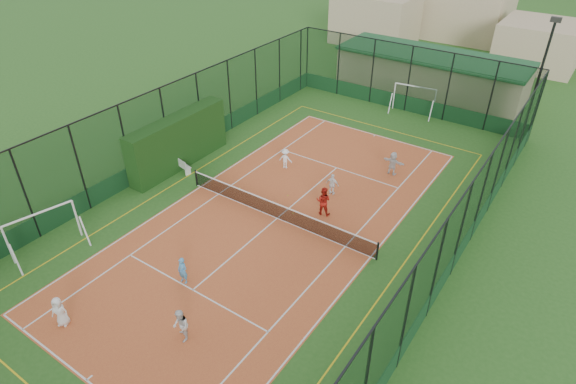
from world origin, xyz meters
name	(u,v)px	position (x,y,z in m)	size (l,w,h in m)	color
ground	(277,218)	(0.00, 0.00, 0.00)	(300.00, 300.00, 0.00)	#27581E
court_slab	(277,218)	(0.00, 0.00, 0.01)	(11.17, 23.97, 0.01)	#AD4126
tennis_net	(277,210)	(0.00, 0.00, 0.53)	(11.67, 0.12, 1.06)	black
perimeter_fence	(277,179)	(0.00, 0.00, 2.50)	(18.12, 34.12, 5.00)	#113416
floodlight_ne	(537,84)	(8.60, 16.60, 4.12)	(0.60, 0.26, 8.25)	black
clubhouse	(431,72)	(0.00, 22.00, 1.57)	(15.20, 7.20, 3.15)	tan
hedge_left	(178,142)	(-8.30, 1.26, 1.61)	(1.10, 7.37, 3.22)	black
white_bench	(181,163)	(-7.80, 0.75, 0.48)	(1.72, 0.47, 0.97)	white
futsal_goal_near	(44,231)	(-7.76, -8.28, 1.06)	(0.95, 3.28, 2.11)	white
futsal_goal_far	(414,99)	(0.61, 17.03, 1.03)	(3.20, 0.93, 2.07)	white
child_near_left	(60,311)	(-3.00, -10.75, 0.71)	(0.69, 0.45, 1.40)	white
child_near_mid	(183,271)	(-0.67, -6.23, 0.68)	(0.49, 0.32, 1.34)	#4B99D5
child_near_right	(181,326)	(1.55, -8.56, 0.76)	(0.73, 0.57, 1.50)	silver
child_far_left	(285,159)	(-2.64, 4.61, 0.65)	(0.83, 0.48, 1.29)	white
child_far_right	(332,184)	(1.24, 3.66, 0.67)	(0.78, 0.32, 1.32)	white
child_far_back	(393,163)	(3.11, 7.67, 0.75)	(1.37, 0.44, 1.48)	silver
coach	(323,201)	(1.77, 1.75, 0.83)	(0.80, 0.62, 1.65)	#AE1B12
tennis_balls	(282,203)	(-0.57, 1.23, 0.04)	(4.23, 1.33, 0.07)	#CCE033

